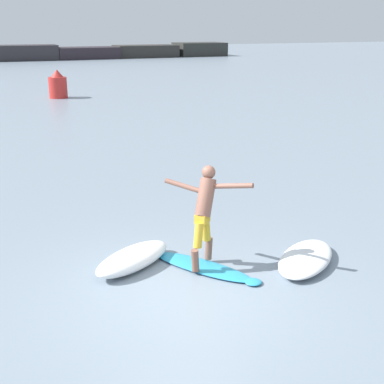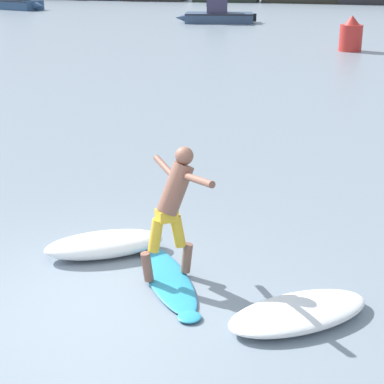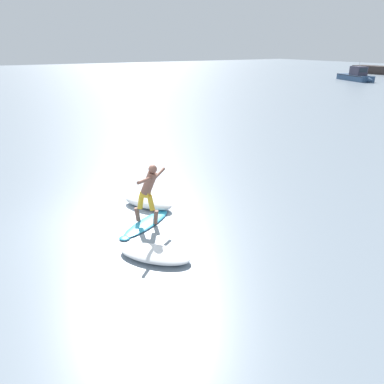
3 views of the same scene
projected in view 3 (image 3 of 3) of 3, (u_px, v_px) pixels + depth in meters
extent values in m
plane|color=gray|center=(115.00, 221.00, 11.24)|extent=(200.00, 200.00, 0.00)
cube|color=#342D2A|center=(377.00, 70.00, 67.75)|extent=(8.31, 3.57, 1.34)
ellipsoid|color=#2E9FC8|center=(147.00, 223.00, 11.04)|extent=(1.52, 2.05, 0.07)
ellipsoid|color=#2E9FC8|center=(125.00, 238.00, 10.18)|extent=(0.40, 0.40, 0.06)
ellipsoid|color=#2870B2|center=(147.00, 223.00, 11.04)|extent=(1.54, 2.07, 0.03)
cone|color=black|center=(163.00, 215.00, 11.77)|extent=(0.07, 0.07, 0.14)
cone|color=black|center=(156.00, 216.00, 11.72)|extent=(0.07, 0.07, 0.14)
cone|color=black|center=(164.00, 218.00, 11.59)|extent=(0.07, 0.07, 0.14)
cylinder|color=brown|center=(156.00, 217.00, 10.87)|extent=(0.22, 0.21, 0.42)
cylinder|color=gold|center=(151.00, 203.00, 10.75)|extent=(0.27, 0.26, 0.46)
cylinder|color=brown|center=(137.00, 214.00, 11.04)|extent=(0.22, 0.21, 0.42)
cylinder|color=gold|center=(141.00, 202.00, 10.85)|extent=(0.27, 0.26, 0.46)
cube|color=gold|center=(145.00, 194.00, 10.70)|extent=(0.33, 0.32, 0.16)
cylinder|color=brown|center=(149.00, 183.00, 10.54)|extent=(0.58, 0.55, 0.72)
sphere|color=brown|center=(153.00, 169.00, 10.34)|extent=(0.24, 0.24, 0.24)
cylinder|color=brown|center=(159.00, 174.00, 10.90)|extent=(0.53, 0.60, 0.21)
cylinder|color=brown|center=(144.00, 181.00, 9.98)|extent=(0.53, 0.60, 0.20)
cube|color=navy|center=(355.00, 78.00, 54.83)|extent=(6.82, 4.14, 0.81)
cone|color=navy|center=(370.00, 80.00, 51.43)|extent=(1.35, 1.16, 0.81)
cube|color=black|center=(355.00, 75.00, 54.71)|extent=(6.78, 4.17, 0.08)
cube|color=#393648|center=(358.00, 71.00, 53.89)|extent=(2.66, 2.20, 1.21)
cube|color=#232D38|center=(363.00, 70.00, 52.79)|extent=(0.44, 1.14, 0.60)
cylinder|color=silver|center=(360.00, 63.00, 53.50)|extent=(0.06, 0.06, 0.90)
cube|color=black|center=(342.00, 76.00, 57.92)|extent=(0.39, 0.43, 0.52)
ellipsoid|color=white|center=(148.00, 202.00, 12.15)|extent=(1.87, 1.51, 0.34)
ellipsoid|color=white|center=(155.00, 254.00, 9.27)|extent=(2.00, 1.85, 0.21)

